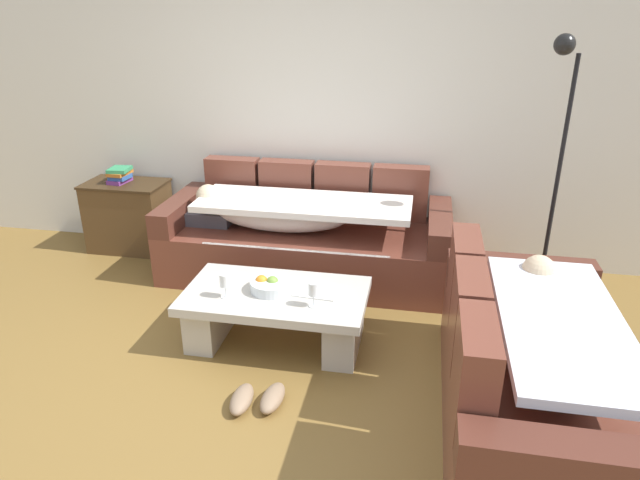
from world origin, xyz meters
The scene contains 13 objects.
ground_plane centered at (0.00, 0.00, 0.00)m, with size 14.00×14.00×0.00m, color brown.
back_wall centered at (0.00, 2.15, 1.35)m, with size 9.00×0.10×2.70m, color silver.
couch_along_wall centered at (0.06, 1.62, 0.33)m, with size 2.33×0.92×0.88m.
couch_near_window centered at (1.66, 0.02, 0.33)m, with size 0.92×1.85×0.88m.
coffee_table centered at (0.12, 0.56, 0.24)m, with size 1.20×0.68×0.38m.
fruit_bowl centered at (0.08, 0.58, 0.42)m, with size 0.28×0.28×0.10m.
wine_glass_near_left centered at (-0.17, 0.43, 0.50)m, with size 0.07×0.07×0.17m.
wine_glass_near_right centered at (0.40, 0.42, 0.50)m, with size 0.07×0.07×0.17m.
open_magazine centered at (0.38, 0.61, 0.39)m, with size 0.28×0.21×0.01m, color white.
side_cabinet centered at (-1.62, 1.85, 0.32)m, with size 0.72×0.44×0.64m.
book_stack_on_cabinet centered at (-1.66, 1.85, 0.71)m, with size 0.19×0.23×0.14m.
floor_lamp centered at (1.93, 1.57, 1.12)m, with size 0.33×0.31×1.95m.
pair_of_shoes centered at (0.18, -0.10, 0.04)m, with size 0.30×0.32×0.09m.
Camera 1 is at (1.02, -2.60, 2.12)m, focal length 31.57 mm.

